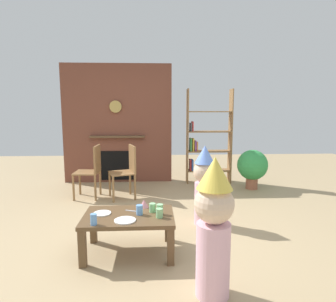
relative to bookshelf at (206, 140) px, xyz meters
The scene contains 18 objects.
ground_plane 2.75m from the bookshelf, 113.02° to the right, with size 12.00×12.00×0.00m, color tan.
brick_fireplace_feature 1.83m from the bookshelf, behind, with size 2.20×0.28×2.40m.
bookshelf is the anchor object (origin of this frame).
coffee_table 3.26m from the bookshelf, 114.43° to the right, with size 0.94×0.62×0.42m.
paper_cup_near_left 3.59m from the bookshelf, 117.34° to the right, with size 0.06×0.06×0.11m, color #669EE0.
paper_cup_near_right 3.21m from the bookshelf, 108.49° to the right, with size 0.07×0.07×0.10m, color #8CD18C.
paper_cup_center 3.12m from the bookshelf, 108.93° to the right, with size 0.07×0.07×0.11m, color #8CD18C.
paper_cup_far_left 3.08m from the bookshelf, 110.77° to the right, with size 0.07×0.07×0.09m, color #8CD18C.
paper_cup_far_right 3.19m from the bookshelf, 112.58° to the right, with size 0.07×0.07×0.10m, color #669EE0.
paper_plate_front 3.33m from the bookshelf, 119.21° to the right, with size 0.19×0.19×0.01m, color white.
paper_plate_rear 3.40m from the bookshelf, 113.61° to the right, with size 0.21×0.21×0.01m, color white.
birthday_cake_slice 2.97m from the bookshelf, 113.55° to the right, with size 0.10×0.10×0.09m, color pink.
table_fork 3.14m from the bookshelf, 114.85° to the right, with size 0.15×0.02×0.01m, color silver.
child_with_cone_hat 3.74m from the bookshelf, 99.15° to the right, with size 0.32×0.32×1.15m.
child_in_pink 2.25m from the bookshelf, 100.51° to the right, with size 0.29×0.29×1.05m.
dining_chair_left 2.33m from the bookshelf, 155.90° to the right, with size 0.42×0.42×0.90m.
dining_chair_middle 1.84m from the bookshelf, 147.03° to the right, with size 0.50×0.50×0.90m.
potted_plant_tall 1.06m from the bookshelf, 33.70° to the right, with size 0.57×0.57×0.74m.
Camera 1 is at (-0.05, -3.48, 1.52)m, focal length 31.37 mm.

